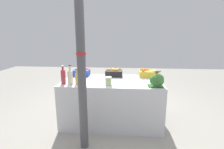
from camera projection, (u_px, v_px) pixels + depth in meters
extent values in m
plane|color=gray|center=(112.00, 121.00, 3.07)|extent=(10.00, 10.00, 0.00)
cube|color=silver|center=(112.00, 101.00, 2.99)|extent=(1.62, 0.88, 0.74)
cylinder|color=#4C4C51|center=(81.00, 63.00, 2.12)|extent=(0.11, 0.11, 2.30)
cylinder|color=red|center=(81.00, 53.00, 2.10)|extent=(0.12, 0.12, 0.03)
cube|color=#2847B7|center=(81.00, 73.00, 3.23)|extent=(0.30, 0.23, 0.11)
sphere|color=red|center=(82.00, 70.00, 3.27)|extent=(0.07, 0.07, 0.07)
sphere|color=red|center=(84.00, 70.00, 3.21)|extent=(0.06, 0.06, 0.06)
sphere|color=red|center=(87.00, 70.00, 3.28)|extent=(0.07, 0.07, 0.07)
sphere|color=red|center=(79.00, 71.00, 3.17)|extent=(0.08, 0.08, 0.08)
sphere|color=red|center=(86.00, 70.00, 3.24)|extent=(0.07, 0.07, 0.07)
sphere|color=red|center=(83.00, 69.00, 3.28)|extent=(0.07, 0.07, 0.07)
sphere|color=red|center=(77.00, 70.00, 3.21)|extent=(0.08, 0.08, 0.08)
sphere|color=red|center=(82.00, 70.00, 3.23)|extent=(0.06, 0.06, 0.06)
cube|color=black|center=(114.00, 73.00, 3.18)|extent=(0.30, 0.23, 0.11)
sphere|color=orange|center=(109.00, 70.00, 3.19)|extent=(0.09, 0.09, 0.09)
sphere|color=orange|center=(119.00, 70.00, 3.23)|extent=(0.08, 0.08, 0.08)
sphere|color=orange|center=(113.00, 70.00, 3.24)|extent=(0.07, 0.07, 0.07)
sphere|color=orange|center=(118.00, 70.00, 3.21)|extent=(0.07, 0.07, 0.07)
sphere|color=orange|center=(113.00, 70.00, 3.16)|extent=(0.07, 0.07, 0.07)
sphere|color=orange|center=(116.00, 71.00, 3.14)|extent=(0.08, 0.08, 0.08)
sphere|color=orange|center=(114.00, 71.00, 3.14)|extent=(0.08, 0.08, 0.08)
sphere|color=orange|center=(113.00, 70.00, 3.23)|extent=(0.08, 0.08, 0.08)
cube|color=gold|center=(148.00, 74.00, 3.13)|extent=(0.30, 0.23, 0.11)
cone|color=orange|center=(149.00, 69.00, 3.17)|extent=(0.16, 0.03, 0.02)
cone|color=orange|center=(146.00, 71.00, 3.06)|extent=(0.15, 0.04, 0.02)
cone|color=orange|center=(146.00, 71.00, 3.06)|extent=(0.14, 0.06, 0.03)
cone|color=orange|center=(146.00, 69.00, 3.17)|extent=(0.14, 0.07, 0.03)
cone|color=orange|center=(145.00, 70.00, 3.13)|extent=(0.17, 0.07, 0.03)
cone|color=orange|center=(146.00, 69.00, 3.15)|extent=(0.14, 0.04, 0.02)
cube|color=#2D602D|center=(155.00, 86.00, 2.57)|extent=(0.22, 0.18, 0.01)
ellipsoid|color=#387033|center=(155.00, 80.00, 2.51)|extent=(0.15, 0.15, 0.15)
cylinder|color=#B2C693|center=(154.00, 86.00, 2.52)|extent=(0.03, 0.03, 0.02)
ellipsoid|color=#387033|center=(160.00, 81.00, 2.53)|extent=(0.11, 0.11, 0.15)
cylinder|color=#B2C693|center=(160.00, 85.00, 2.55)|extent=(0.03, 0.03, 0.02)
ellipsoid|color=#387033|center=(156.00, 81.00, 2.50)|extent=(0.13, 0.13, 0.16)
cylinder|color=#B2C693|center=(155.00, 86.00, 2.52)|extent=(0.03, 0.03, 0.02)
ellipsoid|color=#427F3D|center=(159.00, 79.00, 2.52)|extent=(0.14, 0.14, 0.16)
cylinder|color=#B2C693|center=(159.00, 86.00, 2.54)|extent=(0.03, 0.03, 0.02)
cylinder|color=#B2333D|center=(63.00, 77.00, 2.67)|extent=(0.07, 0.07, 0.21)
cone|color=#B2333D|center=(63.00, 70.00, 2.64)|extent=(0.07, 0.07, 0.02)
cylinder|color=#B2333D|center=(63.00, 68.00, 2.64)|extent=(0.03, 0.03, 0.04)
cylinder|color=silver|center=(63.00, 66.00, 2.63)|extent=(0.04, 0.04, 0.01)
cylinder|color=beige|center=(70.00, 78.00, 2.66)|extent=(0.08, 0.08, 0.20)
cone|color=beige|center=(70.00, 70.00, 2.64)|extent=(0.08, 0.08, 0.03)
cylinder|color=beige|center=(70.00, 68.00, 2.63)|extent=(0.03, 0.03, 0.05)
cylinder|color=#2D2D33|center=(70.00, 65.00, 2.62)|extent=(0.04, 0.04, 0.01)
cylinder|color=gold|center=(77.00, 79.00, 2.66)|extent=(0.06, 0.06, 0.17)
cone|color=gold|center=(77.00, 73.00, 2.64)|extent=(0.06, 0.06, 0.02)
cylinder|color=gold|center=(77.00, 71.00, 2.63)|extent=(0.03, 0.03, 0.04)
cylinder|color=#2D2D33|center=(77.00, 70.00, 2.63)|extent=(0.03, 0.03, 0.01)
cylinder|color=#B2C684|center=(108.00, 81.00, 2.62)|extent=(0.10, 0.10, 0.12)
cylinder|color=white|center=(108.00, 77.00, 2.60)|extent=(0.10, 0.10, 0.01)
cube|color=#4C3D2D|center=(157.00, 74.00, 2.51)|extent=(0.02, 0.02, 0.01)
ellipsoid|color=#7A664C|center=(157.00, 72.00, 2.50)|extent=(0.08, 0.06, 0.04)
sphere|color=#897556|center=(160.00, 71.00, 2.48)|extent=(0.03, 0.03, 0.03)
cone|color=#4C3D28|center=(161.00, 71.00, 2.48)|extent=(0.02, 0.01, 0.01)
cube|color=#7A664C|center=(153.00, 71.00, 2.53)|extent=(0.04, 0.03, 0.01)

